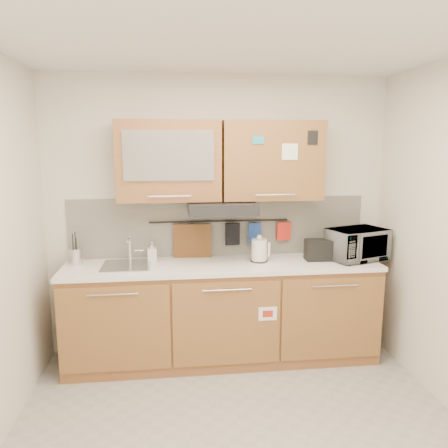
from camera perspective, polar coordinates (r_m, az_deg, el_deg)
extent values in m
plane|color=#9E9993|center=(3.27, 2.53, -26.70)|extent=(3.20, 3.20, 0.00)
plane|color=white|center=(2.69, 3.01, 23.86)|extent=(3.20, 3.20, 0.00)
plane|color=silver|center=(4.15, -0.67, 1.04)|extent=(3.20, 0.00, 3.20)
cube|color=#A16339|center=(4.10, -0.19, -11.60)|extent=(2.80, 0.60, 0.88)
cube|color=black|center=(4.26, -0.19, -16.47)|extent=(2.80, 0.54, 0.10)
cube|color=olive|center=(3.81, -14.10, -13.21)|extent=(0.91, 0.02, 0.74)
cylinder|color=silver|center=(3.67, -14.36, -8.92)|extent=(0.41, 0.01, 0.01)
cube|color=olive|center=(3.80, 0.37, -12.92)|extent=(0.91, 0.02, 0.74)
cylinder|color=silver|center=(3.67, 0.42, -8.62)|extent=(0.41, 0.01, 0.01)
cube|color=olive|center=(4.02, 14.00, -11.93)|extent=(0.91, 0.02, 0.74)
cylinder|color=silver|center=(3.89, 14.33, -7.83)|extent=(0.41, 0.01, 0.01)
cube|color=white|center=(3.94, -0.18, -5.44)|extent=(2.82, 0.62, 0.04)
cube|color=silver|center=(4.16, -0.65, -0.35)|extent=(2.80, 0.02, 0.56)
cube|color=#A16339|center=(3.90, -7.21, 8.19)|extent=(0.90, 0.35, 0.70)
cube|color=silver|center=(3.72, -7.24, 8.85)|extent=(0.76, 0.02, 0.42)
cube|color=olive|center=(4.01, 6.21, 8.26)|extent=(0.90, 0.35, 0.70)
cube|color=white|center=(3.86, 8.60, 9.32)|extent=(0.14, 0.00, 0.14)
cube|color=black|center=(3.89, -0.28, 2.19)|extent=(0.60, 0.46, 0.10)
cube|color=silver|center=(3.94, -12.62, -5.46)|extent=(0.42, 0.40, 0.03)
cylinder|color=silver|center=(4.06, -12.18, -3.15)|extent=(0.03, 0.03, 0.24)
cylinder|color=silver|center=(3.96, -12.34, -2.01)|extent=(0.02, 0.18, 0.02)
cylinder|color=black|center=(4.11, -0.60, 0.38)|extent=(1.30, 0.02, 0.02)
cylinder|color=silver|center=(4.10, -18.79, -4.02)|extent=(0.12, 0.12, 0.15)
cylinder|color=black|center=(4.10, -19.08, -3.13)|extent=(0.01, 0.01, 0.27)
cylinder|color=black|center=(4.07, -18.67, -3.41)|extent=(0.01, 0.01, 0.24)
cylinder|color=black|center=(4.10, -18.79, -2.97)|extent=(0.01, 0.01, 0.29)
cylinder|color=black|center=(4.08, -19.07, -3.63)|extent=(0.01, 0.01, 0.21)
cylinder|color=silver|center=(3.99, 4.61, -3.46)|extent=(0.15, 0.15, 0.21)
sphere|color=silver|center=(3.96, 4.64, -1.75)|extent=(0.05, 0.05, 0.05)
cube|color=silver|center=(4.00, 5.88, -3.31)|extent=(0.02, 0.03, 0.13)
cylinder|color=black|center=(4.01, 4.59, -4.78)|extent=(0.16, 0.16, 0.01)
cube|color=black|center=(4.12, 12.31, -3.32)|extent=(0.26, 0.16, 0.19)
cube|color=black|center=(4.09, 11.75, -2.15)|extent=(0.08, 0.11, 0.01)
cube|color=black|center=(4.11, 12.97, -2.11)|extent=(0.08, 0.11, 0.01)
imported|color=#999999|center=(4.22, 16.96, -2.54)|extent=(0.61, 0.50, 0.29)
imported|color=#999999|center=(4.04, -9.39, -3.55)|extent=(0.09, 0.09, 0.18)
cube|color=brown|center=(4.13, -4.15, -3.02)|extent=(0.36, 0.05, 0.44)
cube|color=navy|center=(4.17, 4.01, -1.18)|extent=(0.12, 0.04, 0.20)
cube|color=black|center=(4.14, 1.13, -1.32)|extent=(0.14, 0.06, 0.21)
cube|color=red|center=(4.23, 7.81, -0.92)|extent=(0.14, 0.05, 0.17)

